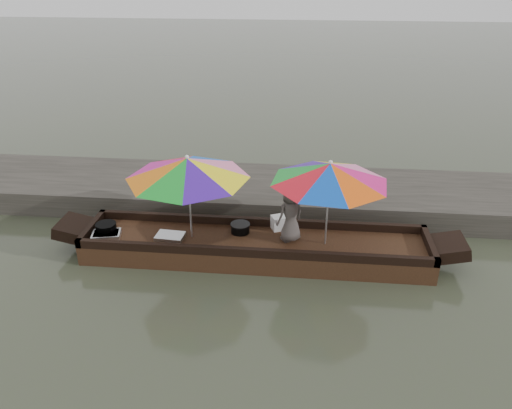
# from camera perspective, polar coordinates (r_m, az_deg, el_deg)

# --- Properties ---
(water) EXTENTS (80.00, 80.00, 0.00)m
(water) POSITION_cam_1_polar(r_m,az_deg,el_deg) (9.03, -0.06, -5.99)
(water) COLOR #3B422E
(water) RESTS_ON ground
(dock) EXTENTS (22.00, 2.20, 0.50)m
(dock) POSITION_cam_1_polar(r_m,az_deg,el_deg) (10.84, 1.12, 1.30)
(dock) COLOR #2D2B26
(dock) RESTS_ON ground
(boat_hull) EXTENTS (6.10, 1.20, 0.35)m
(boat_hull) POSITION_cam_1_polar(r_m,az_deg,el_deg) (8.94, -0.07, -5.03)
(boat_hull) COLOR black
(boat_hull) RESTS_ON water
(cooking_pot) EXTENTS (0.37, 0.37, 0.19)m
(cooking_pot) POSITION_cam_1_polar(r_m,az_deg,el_deg) (9.41, -16.74, -2.64)
(cooking_pot) COLOR black
(cooking_pot) RESTS_ON boat_hull
(tray_crayfish) EXTENTS (0.56, 0.44, 0.09)m
(tray_crayfish) POSITION_cam_1_polar(r_m,az_deg,el_deg) (9.30, -16.74, -3.36)
(tray_crayfish) COLOR silver
(tray_crayfish) RESTS_ON boat_hull
(tray_scallop) EXTENTS (0.52, 0.38, 0.06)m
(tray_scallop) POSITION_cam_1_polar(r_m,az_deg,el_deg) (9.04, -9.80, -3.59)
(tray_scallop) COLOR silver
(tray_scallop) RESTS_ON boat_hull
(charcoal_grill) EXTENTS (0.34, 0.34, 0.16)m
(charcoal_grill) POSITION_cam_1_polar(r_m,az_deg,el_deg) (9.06, -1.81, -2.74)
(charcoal_grill) COLOR black
(charcoal_grill) RESTS_ON boat_hull
(supply_bag) EXTENTS (0.35, 0.31, 0.26)m
(supply_bag) POSITION_cam_1_polar(r_m,az_deg,el_deg) (9.15, 2.69, -2.07)
(supply_bag) COLOR silver
(supply_bag) RESTS_ON boat_hull
(vendor) EXTENTS (0.60, 0.56, 1.02)m
(vendor) POSITION_cam_1_polar(r_m,az_deg,el_deg) (8.63, 3.96, -1.10)
(vendor) COLOR #4B4541
(vendor) RESTS_ON boat_hull
(umbrella_bow) EXTENTS (2.39, 2.39, 1.55)m
(umbrella_bow) POSITION_cam_1_polar(r_m,az_deg,el_deg) (8.67, -7.61, 0.79)
(umbrella_bow) COLOR pink
(umbrella_bow) RESTS_ON boat_hull
(umbrella_stern) EXTENTS (2.44, 2.44, 1.55)m
(umbrella_stern) POSITION_cam_1_polar(r_m,az_deg,el_deg) (8.46, 8.20, 0.09)
(umbrella_stern) COLOR pink
(umbrella_stern) RESTS_ON boat_hull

